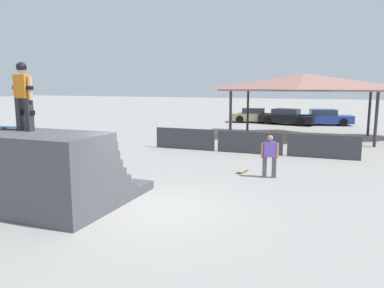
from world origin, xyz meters
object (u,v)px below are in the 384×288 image
(parked_car_black, at_px, (287,117))
(skater_on_deck, at_px, (23,92))
(bystander_walking, at_px, (270,154))
(skateboard_on_ground, at_px, (243,171))
(parked_car_blue, at_px, (324,118))
(parked_car_tan, at_px, (254,115))
(skateboard_on_deck, at_px, (14,127))

(parked_car_black, bearing_deg, skater_on_deck, -88.11)
(bystander_walking, bearing_deg, skateboard_on_ground, -38.02)
(parked_car_black, height_order, parked_car_blue, same)
(skater_on_deck, relative_size, parked_car_black, 0.38)
(parked_car_black, bearing_deg, parked_car_blue, 23.40)
(skateboard_on_ground, distance_m, parked_car_tan, 18.94)
(skater_on_deck, height_order, skateboard_on_deck, skater_on_deck)
(parked_car_blue, bearing_deg, skateboard_on_ground, -108.91)
(skateboard_on_deck, relative_size, parked_car_black, 0.18)
(parked_car_tan, height_order, parked_car_blue, same)
(skateboard_on_deck, distance_m, parked_car_black, 24.05)
(skateboard_on_deck, bearing_deg, parked_car_tan, 69.25)
(skateboard_on_ground, bearing_deg, parked_car_black, -167.75)
(parked_car_tan, distance_m, parked_car_black, 2.94)
(bystander_walking, bearing_deg, skater_on_deck, 29.52)
(parked_car_tan, bearing_deg, parked_car_black, -25.55)
(skater_on_deck, height_order, skateboard_on_ground, skater_on_deck)
(bystander_walking, bearing_deg, parked_car_black, -99.34)
(skateboard_on_deck, bearing_deg, parked_car_black, 62.32)
(skater_on_deck, xyz_separation_m, bystander_walking, (5.57, 5.39, -2.23))
(skateboard_on_deck, height_order, bystander_walking, skateboard_on_deck)
(skateboard_on_deck, distance_m, bystander_walking, 8.18)
(bystander_walking, xyz_separation_m, parked_car_black, (-1.66, 18.36, -0.24))
(skateboard_on_deck, distance_m, parked_car_blue, 25.33)
(parked_car_tan, bearing_deg, skater_on_deck, -103.99)
(skateboard_on_ground, xyz_separation_m, parked_car_tan, (-3.46, 18.62, 0.54))
(skater_on_deck, relative_size, parked_car_blue, 0.39)
(skateboard_on_deck, height_order, parked_car_black, skateboard_on_deck)
(skateboard_on_ground, distance_m, parked_car_black, 17.92)
(parked_car_black, distance_m, parked_car_blue, 2.92)
(skater_on_deck, distance_m, parked_car_black, 24.19)
(parked_car_black, bearing_deg, bystander_walking, -73.60)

